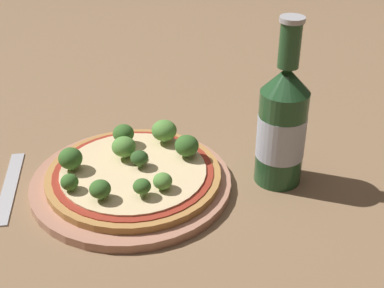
# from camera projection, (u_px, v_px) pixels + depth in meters

# --- Properties ---
(ground_plane) EXTENTS (3.00, 3.00, 0.00)m
(ground_plane) POSITION_uv_depth(u_px,v_px,m) (131.00, 177.00, 0.73)
(ground_plane) COLOR #846647
(plate) EXTENTS (0.27, 0.27, 0.01)m
(plate) POSITION_uv_depth(u_px,v_px,m) (131.00, 182.00, 0.71)
(plate) COLOR tan
(plate) RESTS_ON ground_plane
(pizza) EXTENTS (0.23, 0.23, 0.01)m
(pizza) POSITION_uv_depth(u_px,v_px,m) (134.00, 174.00, 0.70)
(pizza) COLOR #B77F42
(pizza) RESTS_ON plate
(broccoli_floret_0) EXTENTS (0.03, 0.03, 0.03)m
(broccoli_floret_0) POSITION_uv_depth(u_px,v_px,m) (123.00, 134.00, 0.75)
(broccoli_floret_0) COLOR #7A9E5B
(broccoli_floret_0) RESTS_ON pizza
(broccoli_floret_1) EXTENTS (0.02, 0.02, 0.02)m
(broccoli_floret_1) POSITION_uv_depth(u_px,v_px,m) (142.00, 187.00, 0.64)
(broccoli_floret_1) COLOR #7A9E5B
(broccoli_floret_1) RESTS_ON pizza
(broccoli_floret_2) EXTENTS (0.03, 0.03, 0.03)m
(broccoli_floret_2) POSITION_uv_depth(u_px,v_px,m) (124.00, 147.00, 0.72)
(broccoli_floret_2) COLOR #7A9E5B
(broccoli_floret_2) RESTS_ON pizza
(broccoli_floret_3) EXTENTS (0.03, 0.03, 0.03)m
(broccoli_floret_3) POSITION_uv_depth(u_px,v_px,m) (70.00, 158.00, 0.69)
(broccoli_floret_3) COLOR #7A9E5B
(broccoli_floret_3) RESTS_ON pizza
(broccoli_floret_4) EXTENTS (0.02, 0.02, 0.02)m
(broccoli_floret_4) POSITION_uv_depth(u_px,v_px,m) (163.00, 181.00, 0.66)
(broccoli_floret_4) COLOR #7A9E5B
(broccoli_floret_4) RESTS_ON pizza
(broccoli_floret_5) EXTENTS (0.02, 0.02, 0.02)m
(broccoli_floret_5) POSITION_uv_depth(u_px,v_px,m) (70.00, 182.00, 0.66)
(broccoli_floret_5) COLOR #7A9E5B
(broccoli_floret_5) RESTS_ON pizza
(broccoli_floret_6) EXTENTS (0.03, 0.03, 0.03)m
(broccoli_floret_6) POSITION_uv_depth(u_px,v_px,m) (187.00, 146.00, 0.72)
(broccoli_floret_6) COLOR #7A9E5B
(broccoli_floret_6) RESTS_ON pizza
(broccoli_floret_7) EXTENTS (0.04, 0.04, 0.03)m
(broccoli_floret_7) POSITION_uv_depth(u_px,v_px,m) (164.00, 131.00, 0.75)
(broccoli_floret_7) COLOR #7A9E5B
(broccoli_floret_7) RESTS_ON pizza
(broccoli_floret_8) EXTENTS (0.02, 0.02, 0.02)m
(broccoli_floret_8) POSITION_uv_depth(u_px,v_px,m) (139.00, 158.00, 0.70)
(broccoli_floret_8) COLOR #7A9E5B
(broccoli_floret_8) RESTS_ON pizza
(broccoli_floret_9) EXTENTS (0.03, 0.03, 0.03)m
(broccoli_floret_9) POSITION_uv_depth(u_px,v_px,m) (100.00, 189.00, 0.64)
(broccoli_floret_9) COLOR #7A9E5B
(broccoli_floret_9) RESTS_ON pizza
(beer_bottle) EXTENTS (0.06, 0.06, 0.23)m
(beer_bottle) POSITION_uv_depth(u_px,v_px,m) (282.00, 125.00, 0.69)
(beer_bottle) COLOR #234C28
(beer_bottle) RESTS_ON ground_plane
(fork) EXTENTS (0.06, 0.16, 0.00)m
(fork) POSITION_uv_depth(u_px,v_px,m) (10.00, 186.00, 0.71)
(fork) COLOR #B2B2B7
(fork) RESTS_ON ground_plane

